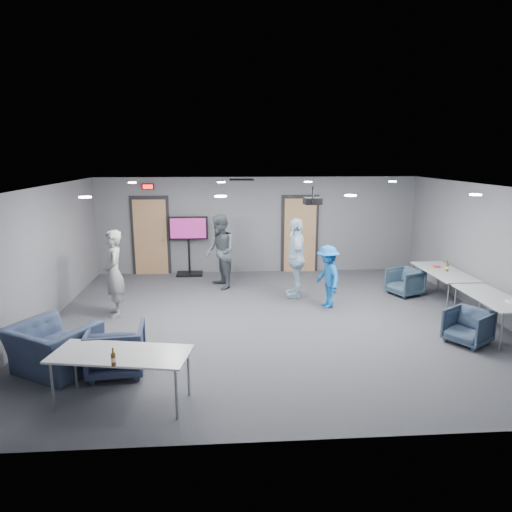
{
  "coord_description": "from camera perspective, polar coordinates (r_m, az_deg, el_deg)",
  "views": [
    {
      "loc": [
        -0.95,
        -8.73,
        3.3
      ],
      "look_at": [
        -0.29,
        0.67,
        1.2
      ],
      "focal_mm": 32.0,
      "sensor_mm": 36.0,
      "label": 1
    }
  ],
  "objects": [
    {
      "name": "floor",
      "position": [
        9.39,
        2.06,
        -8.04
      ],
      "size": [
        9.0,
        9.0,
        0.0
      ],
      "primitive_type": "plane",
      "color": "#38393F",
      "rests_on": "ground"
    },
    {
      "name": "ceiling",
      "position": [
        8.81,
        2.2,
        8.64
      ],
      "size": [
        9.0,
        9.0,
        0.0
      ],
      "primitive_type": "plane",
      "rotation": [
        3.14,
        0.0,
        0.0
      ],
      "color": "silver",
      "rests_on": "wall_back"
    },
    {
      "name": "wall_back",
      "position": [
        12.92,
        0.23,
        3.88
      ],
      "size": [
        9.0,
        0.02,
        2.7
      ],
      "primitive_type": "cube",
      "color": "slate",
      "rests_on": "floor"
    },
    {
      "name": "wall_front",
      "position": [
        5.21,
        6.89,
        -9.54
      ],
      "size": [
        9.0,
        0.02,
        2.7
      ],
      "primitive_type": "cube",
      "color": "slate",
      "rests_on": "floor"
    },
    {
      "name": "wall_left",
      "position": [
        9.63,
        -25.57,
        -0.38
      ],
      "size": [
        0.02,
        8.0,
        2.7
      ],
      "primitive_type": "cube",
      "color": "slate",
      "rests_on": "floor"
    },
    {
      "name": "wall_right",
      "position": [
        10.48,
        27.4,
        0.41
      ],
      "size": [
        0.02,
        8.0,
        2.7
      ],
      "primitive_type": "cube",
      "color": "slate",
      "rests_on": "floor"
    },
    {
      "name": "door_left",
      "position": [
        13.04,
        -13.03,
        2.38
      ],
      "size": [
        1.06,
        0.17,
        2.24
      ],
      "color": "black",
      "rests_on": "wall_back"
    },
    {
      "name": "door_right",
      "position": [
        13.06,
        5.5,
        2.66
      ],
      "size": [
        1.06,
        0.17,
        2.24
      ],
      "color": "black",
      "rests_on": "wall_back"
    },
    {
      "name": "exit_sign",
      "position": [
        12.86,
        -13.35,
        8.43
      ],
      "size": [
        0.32,
        0.08,
        0.16
      ],
      "color": "black",
      "rests_on": "wall_back"
    },
    {
      "name": "hvac_diffuser",
      "position": [
        11.56,
        -1.83,
        9.5
      ],
      "size": [
        0.6,
        0.6,
        0.03
      ],
      "primitive_type": "cube",
      "color": "black",
      "rests_on": "ceiling"
    },
    {
      "name": "downlights",
      "position": [
        8.81,
        2.19,
        8.54
      ],
      "size": [
        6.18,
        3.78,
        0.02
      ],
      "color": "white",
      "rests_on": "ceiling"
    },
    {
      "name": "person_a",
      "position": [
        9.87,
        -17.38,
        -2.1
      ],
      "size": [
        0.61,
        0.76,
        1.81
      ],
      "primitive_type": "imported",
      "rotation": [
        0.0,
        0.0,
        -1.27
      ],
      "color": "gray",
      "rests_on": "floor"
    },
    {
      "name": "person_b",
      "position": [
        11.39,
        -4.51,
        0.54
      ],
      "size": [
        0.95,
        1.08,
        1.87
      ],
      "primitive_type": "imported",
      "rotation": [
        0.0,
        0.0,
        -1.26
      ],
      "color": "#4D565C",
      "rests_on": "floor"
    },
    {
      "name": "person_c",
      "position": [
        10.73,
        5.0,
        -0.23
      ],
      "size": [
        0.52,
        1.12,
        1.87
      ],
      "primitive_type": "imported",
      "rotation": [
        0.0,
        0.0,
        -1.63
      ],
      "color": "#BFDEF6",
      "rests_on": "floor"
    },
    {
      "name": "person_d",
      "position": [
        10.11,
        8.93,
        -2.54
      ],
      "size": [
        0.69,
        0.98,
        1.39
      ],
      "primitive_type": "imported",
      "rotation": [
        0.0,
        0.0,
        -1.36
      ],
      "color": "#1B5FB3",
      "rests_on": "floor"
    },
    {
      "name": "chair_right_a",
      "position": [
        11.5,
        18.11,
        -3.11
      ],
      "size": [
        0.91,
        0.9,
        0.64
      ],
      "primitive_type": "imported",
      "rotation": [
        0.0,
        0.0,
        -1.17
      ],
      "color": "#354A5C",
      "rests_on": "floor"
    },
    {
      "name": "chair_right_c",
      "position": [
        9.02,
        24.98,
        -8.01
      ],
      "size": [
        0.94,
        0.94,
        0.62
      ],
      "primitive_type": "imported",
      "rotation": [
        0.0,
        0.0,
        -0.98
      ],
      "color": "#314056",
      "rests_on": "floor"
    },
    {
      "name": "chair_front_a",
      "position": [
        7.44,
        -17.05,
        -11.08
      ],
      "size": [
        0.9,
        0.93,
        0.77
      ],
      "primitive_type": "imported",
      "rotation": [
        0.0,
        0.0,
        3.24
      ],
      "color": "#323C57",
      "rests_on": "floor"
    },
    {
      "name": "chair_front_b",
      "position": [
        7.8,
        -24.03,
        -10.53
      ],
      "size": [
        1.55,
        1.5,
        0.77
      ],
      "primitive_type": "imported",
      "rotation": [
        0.0,
        0.0,
        2.6
      ],
      "color": "#374460",
      "rests_on": "floor"
    },
    {
      "name": "table_right_a",
      "position": [
        11.16,
        22.46,
        -1.96
      ],
      "size": [
        0.79,
        1.9,
        0.73
      ],
      "rotation": [
        0.0,
        0.0,
        1.57
      ],
      "color": "#ADB0B2",
      "rests_on": "floor"
    },
    {
      "name": "table_right_b",
      "position": [
        9.56,
        27.46,
        -4.79
      ],
      "size": [
        0.73,
        1.74,
        0.73
      ],
      "rotation": [
        0.0,
        0.0,
        1.57
      ],
      "color": "#ADB0B2",
      "rests_on": "floor"
    },
    {
      "name": "table_front_left",
      "position": [
        6.46,
        -16.53,
        -11.89
      ],
      "size": [
        1.93,
        1.08,
        0.73
      ],
      "rotation": [
        0.0,
        0.0,
        -0.18
      ],
      "color": "#ADB0B2",
      "rests_on": "floor"
    },
    {
      "name": "bottle_front",
      "position": [
        6.07,
        -17.39,
        -12.21
      ],
      "size": [
        0.06,
        0.06,
        0.24
      ],
      "color": "#5F3E10",
      "rests_on": "table_front_left"
    },
    {
      "name": "bottle_right",
      "position": [
        11.12,
        22.77,
        -1.32
      ],
      "size": [
        0.06,
        0.06,
        0.25
      ],
      "color": "#5F3E10",
      "rests_on": "table_right_a"
    },
    {
      "name": "snack_box",
      "position": [
        11.44,
        21.61,
        -1.24
      ],
      "size": [
        0.16,
        0.11,
        0.04
      ],
      "primitive_type": "cube",
      "rotation": [
        0.0,
        0.0,
        -0.0
      ],
      "color": "#CB3C32",
      "rests_on": "table_right_a"
    },
    {
      "name": "tv_stand",
      "position": [
        12.74,
        -8.41,
        1.72
      ],
      "size": [
        1.07,
        0.51,
        1.65
      ],
      "color": "black",
      "rests_on": "floor"
    },
    {
      "name": "projector",
      "position": [
        9.18,
        7.09,
        6.86
      ],
      "size": [
        0.35,
        0.34,
        0.36
      ],
      "rotation": [
        0.0,
        0.0,
        0.07
      ],
      "color": "black",
      "rests_on": "ceiling"
    }
  ]
}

